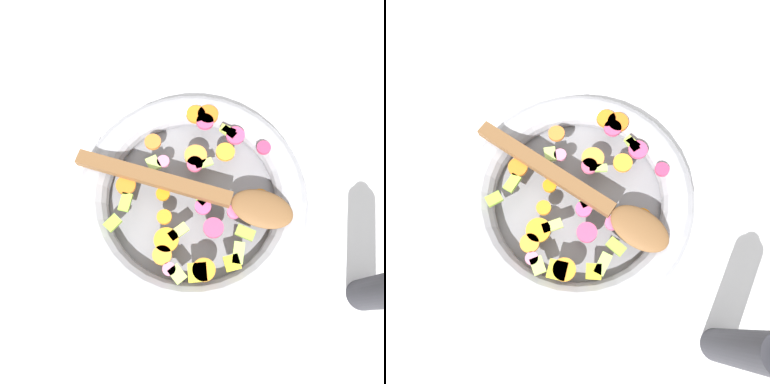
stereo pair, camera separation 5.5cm
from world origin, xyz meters
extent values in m
plane|color=silver|center=(0.00, 0.00, 0.00)|extent=(4.00, 4.00, 0.00)
cylinder|color=slate|center=(0.00, 0.00, 0.01)|extent=(0.31, 0.31, 0.01)
torus|color=#9E9EA5|center=(0.00, 0.00, 0.03)|extent=(0.36, 0.36, 0.05)
cylinder|color=orange|center=(0.01, -0.13, 0.05)|extent=(0.04, 0.04, 0.01)
cylinder|color=orange|center=(-0.01, -0.13, 0.05)|extent=(0.04, 0.04, 0.01)
cylinder|color=orange|center=(-0.04, -0.07, 0.05)|extent=(0.03, 0.03, 0.01)
cylinder|color=orange|center=(-0.03, 0.11, 0.05)|extent=(0.03, 0.03, 0.01)
cylinder|color=orange|center=(-0.10, 0.00, 0.05)|extent=(0.03, 0.03, 0.01)
cylinder|color=orange|center=(0.04, 0.01, 0.05)|extent=(0.02, 0.02, 0.01)
cylinder|color=orange|center=(0.10, 0.00, 0.05)|extent=(0.04, 0.04, 0.01)
cylinder|color=orange|center=(0.03, 0.10, 0.05)|extent=(0.03, 0.03, 0.01)
cylinder|color=orange|center=(0.07, -0.07, 0.05)|extent=(0.04, 0.04, 0.01)
cylinder|color=orange|center=(0.04, 0.04, 0.05)|extent=(0.03, 0.03, 0.01)
cylinder|color=orange|center=(0.03, 0.08, 0.05)|extent=(0.05, 0.05, 0.01)
cylinder|color=orange|center=(0.00, -0.06, 0.05)|extent=(0.04, 0.04, 0.01)
cube|color=#8FBB38|center=(0.11, 0.06, 0.05)|extent=(0.03, 0.03, 0.01)
cube|color=#8AAC38|center=(-0.08, 0.05, 0.05)|extent=(0.03, 0.02, 0.01)
cube|color=#93C13C|center=(0.10, 0.03, 0.05)|extent=(0.02, 0.03, 0.01)
cube|color=#BED15D|center=(0.01, 0.06, 0.05)|extent=(0.03, 0.03, 0.01)
cube|color=#B2CE5F|center=(0.01, 0.12, 0.05)|extent=(0.03, 0.03, 0.01)
cube|color=#A8CF5A|center=(-0.07, 0.08, 0.05)|extent=(0.02, 0.03, 0.01)
cube|color=#A5BE48|center=(-0.05, -0.10, 0.05)|extent=(0.03, 0.02, 0.01)
cube|color=#B1D75F|center=(-0.01, -0.05, 0.05)|extent=(0.03, 0.02, 0.01)
cube|color=#7FBC44|center=(-0.02, 0.01, 0.05)|extent=(0.03, 0.03, 0.01)
cube|color=#BED14A|center=(-0.05, -0.11, 0.05)|extent=(0.03, 0.02, 0.01)
cube|color=#AAC760|center=(0.06, -0.04, 0.05)|extent=(0.03, 0.03, 0.01)
cylinder|color=#D34D70|center=(0.00, -0.04, 0.05)|extent=(0.03, 0.03, 0.01)
cylinder|color=#D94272|center=(-0.01, -0.12, 0.05)|extent=(0.03, 0.03, 0.01)
cylinder|color=#E25584|center=(-0.06, 0.03, 0.05)|extent=(0.03, 0.03, 0.01)
cylinder|color=pink|center=(0.05, -0.04, 0.05)|extent=(0.02, 0.02, 0.01)
cylinder|color=#C5345E|center=(-0.10, -0.08, 0.05)|extent=(0.03, 0.03, 0.01)
cylinder|color=#D64880|center=(-0.02, 0.02, 0.05)|extent=(0.03, 0.03, 0.01)
cylinder|color=pink|center=(0.02, 0.12, 0.05)|extent=(0.03, 0.03, 0.01)
cylinder|color=#CB3F6B|center=(-0.04, 0.05, 0.05)|extent=(0.04, 0.04, 0.01)
cylinder|color=#D34375|center=(-0.06, -0.10, 0.05)|extent=(0.03, 0.03, 0.01)
cube|color=yellow|center=(-0.02, 0.12, 0.05)|extent=(0.03, 0.03, 0.01)
cube|color=gold|center=(-0.07, 0.10, 0.05)|extent=(0.03, 0.03, 0.01)
cube|color=brown|center=(0.06, -0.01, 0.06)|extent=(0.24, 0.07, 0.01)
ellipsoid|color=brown|center=(-0.10, 0.02, 0.06)|extent=(0.10, 0.07, 0.01)
camera|label=1|loc=(-0.02, 0.18, 0.57)|focal=35.00mm
camera|label=2|loc=(-0.07, 0.17, 0.57)|focal=35.00mm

